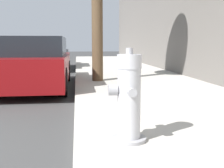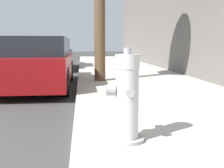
# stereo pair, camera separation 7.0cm
# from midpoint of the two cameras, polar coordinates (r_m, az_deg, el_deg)

# --- Properties ---
(fire_hydrant) EXTENTS (0.40, 0.40, 0.97)m
(fire_hydrant) POSITION_cam_midpoint_polar(r_m,az_deg,el_deg) (2.89, 2.71, -3.09)
(fire_hydrant) COLOR #97979C
(fire_hydrant) RESTS_ON sidewalk_slab
(parked_car_near) EXTENTS (1.70, 4.21, 1.32)m
(parked_car_near) POSITION_cam_midpoint_polar(r_m,az_deg,el_deg) (7.54, -15.56, 4.02)
(parked_car_near) COLOR maroon
(parked_car_near) RESTS_ON ground_plane
(parked_car_mid) EXTENTS (1.73, 4.09, 1.40)m
(parked_car_mid) POSITION_cam_midpoint_polar(r_m,az_deg,el_deg) (13.17, -12.94, 5.89)
(parked_car_mid) COLOR black
(parked_car_mid) RESTS_ON ground_plane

